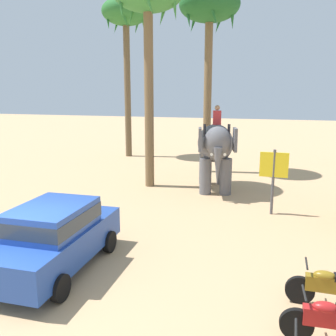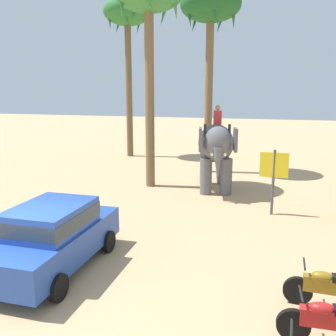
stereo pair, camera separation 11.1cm
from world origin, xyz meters
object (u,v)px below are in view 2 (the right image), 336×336
object	(u,v)px
elephant_with_mahout	(216,147)
palm_tree_near_hut	(211,12)
palm_tree_behind_elephant	(127,18)
motorcycle_fourth_in_row	(329,288)
car_sedan_foreground	(54,234)
motorcycle_mid_row	(330,322)
signboard_yellow	(274,169)

from	to	relation	value
elephant_with_mahout	palm_tree_near_hut	distance (m)	7.73
palm_tree_behind_elephant	palm_tree_near_hut	size ratio (longest dim) A/B	1.08
motorcycle_fourth_in_row	palm_tree_near_hut	distance (m)	15.73
car_sedan_foreground	motorcycle_mid_row	distance (m)	6.34
elephant_with_mahout	motorcycle_fourth_in_row	xyz separation A→B (m)	(4.07, -8.52, -1.53)
car_sedan_foreground	signboard_yellow	world-z (taller)	signboard_yellow
motorcycle_mid_row	car_sedan_foreground	bearing A→B (deg)	172.08
motorcycle_fourth_in_row	palm_tree_behind_elephant	distance (m)	21.58
car_sedan_foreground	signboard_yellow	size ratio (longest dim) A/B	1.75
palm_tree_near_hut	motorcycle_fourth_in_row	bearing A→B (deg)	-66.82
car_sedan_foreground	motorcycle_mid_row	world-z (taller)	car_sedan_foreground
car_sedan_foreground	palm_tree_behind_elephant	xyz separation A→B (m)	(-5.33, 16.19, 8.34)
palm_tree_near_hut	palm_tree_behind_elephant	bearing A→B (deg)	151.45
elephant_with_mahout	motorcycle_mid_row	world-z (taller)	elephant_with_mahout
elephant_with_mahout	palm_tree_behind_elephant	world-z (taller)	palm_tree_behind_elephant
palm_tree_behind_elephant	signboard_yellow	size ratio (longest dim) A/B	4.42
palm_tree_behind_elephant	palm_tree_near_hut	distance (m)	7.29
motorcycle_mid_row	motorcycle_fourth_in_row	bearing A→B (deg)	85.68
car_sedan_foreground	elephant_with_mahout	xyz separation A→B (m)	(2.28, 8.85, 1.06)
motorcycle_mid_row	palm_tree_behind_elephant	world-z (taller)	palm_tree_behind_elephant
motorcycle_mid_row	signboard_yellow	bearing A→B (deg)	100.74
elephant_with_mahout	signboard_yellow	world-z (taller)	elephant_with_mahout
palm_tree_behind_elephant	signboard_yellow	world-z (taller)	palm_tree_behind_elephant
palm_tree_behind_elephant	signboard_yellow	xyz separation A→B (m)	(10.26, -10.05, -7.58)
motorcycle_fourth_in_row	signboard_yellow	distance (m)	6.11
motorcycle_mid_row	elephant_with_mahout	bearing A→B (deg)	112.25
car_sedan_foreground	motorcycle_mid_row	bearing A→B (deg)	-7.92
motorcycle_mid_row	motorcycle_fourth_in_row	distance (m)	1.20
elephant_with_mahout	signboard_yellow	bearing A→B (deg)	-45.63
motorcycle_mid_row	motorcycle_fourth_in_row	world-z (taller)	same
elephant_with_mahout	palm_tree_near_hut	world-z (taller)	palm_tree_near_hut
motorcycle_mid_row	palm_tree_near_hut	distance (m)	16.66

